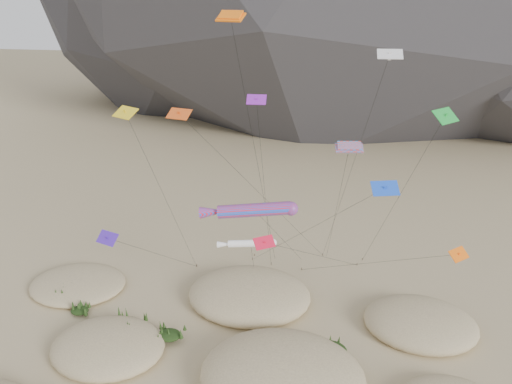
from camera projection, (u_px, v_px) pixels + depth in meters
dunes at (236, 370)px, 43.41m from camera, size 48.87×35.82×4.18m
dune_grass at (240, 363)px, 44.09m from camera, size 42.75×29.45×1.50m
kite_stakes at (290, 261)px, 62.23m from camera, size 20.07×5.86×0.30m
rainbow_tube_kite at (251, 210)px, 44.67m from camera, size 8.94×16.38×14.13m
white_tube_kite at (248, 244)px, 48.72m from camera, size 5.87×8.67×9.07m
orange_parafoil at (231, 21)px, 43.53m from camera, size 4.11×11.35×29.88m
multi_parafoil at (349, 149)px, 43.79m from camera, size 3.18×14.81×19.19m
delta_kites at (285, 159)px, 44.15m from camera, size 33.75×21.42×26.98m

